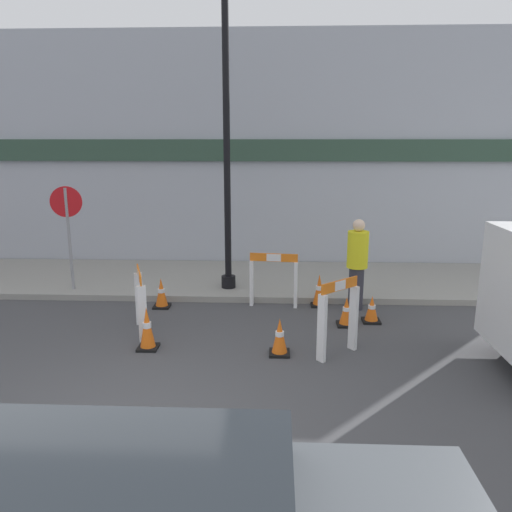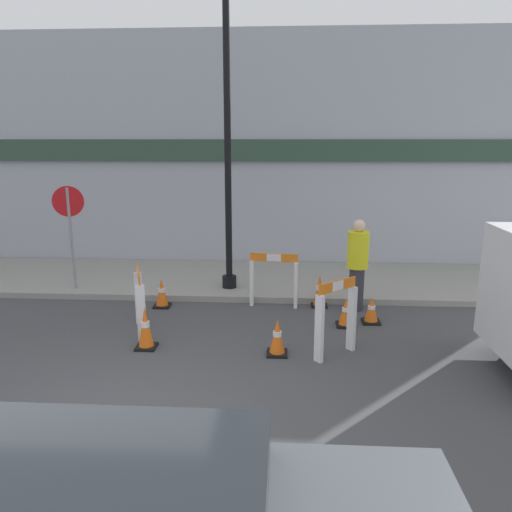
{
  "view_description": "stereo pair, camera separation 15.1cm",
  "coord_description": "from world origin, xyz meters",
  "views": [
    {
      "loc": [
        1.67,
        -4.56,
        3.07
      ],
      "look_at": [
        1.29,
        4.2,
        1.0
      ],
      "focal_mm": 35.0,
      "sensor_mm": 36.0,
      "label": 1
    },
    {
      "loc": [
        1.82,
        -4.55,
        3.07
      ],
      "look_at": [
        1.29,
        4.2,
        1.0
      ],
      "focal_mm": 35.0,
      "sensor_mm": 36.0,
      "label": 2
    }
  ],
  "objects": [
    {
      "name": "barricade_0",
      "position": [
        -0.5,
        2.95,
        0.57
      ],
      "size": [
        0.4,
        0.83,
        1.05
      ],
      "rotation": [
        0.0,
        0.0,
        5.04
      ],
      "color": "white",
      "rests_on": "ground_plane"
    },
    {
      "name": "sidewalk_slab",
      "position": [
        0.0,
        5.93,
        0.06
      ],
      "size": [
        18.0,
        2.87,
        0.12
      ],
      "color": "gray",
      "rests_on": "ground_plane"
    },
    {
      "name": "person_worker",
      "position": [
        3.12,
        4.25,
        0.89
      ],
      "size": [
        0.47,
        0.47,
        1.68
      ],
      "rotation": [
        0.0,
        0.0,
        -2.85
      ],
      "color": "#33333D",
      "rests_on": "ground_plane"
    },
    {
      "name": "traffic_cone_1",
      "position": [
        -0.46,
        4.19,
        0.27
      ],
      "size": [
        0.3,
        0.3,
        0.56
      ],
      "color": "black",
      "rests_on": "ground_plane"
    },
    {
      "name": "storefront_facade",
      "position": [
        0.0,
        7.44,
        2.75
      ],
      "size": [
        18.0,
        0.22,
        5.5
      ],
      "color": "#A3A8B2",
      "rests_on": "ground_plane"
    },
    {
      "name": "streetlamp_post",
      "position": [
        0.69,
        5.13,
        3.93
      ],
      "size": [
        0.44,
        0.44,
        6.01
      ],
      "color": "black",
      "rests_on": "sidewalk_slab"
    },
    {
      "name": "barricade_1",
      "position": [
        2.56,
        2.22,
        0.6
      ],
      "size": [
        0.63,
        0.58,
        1.13
      ],
      "rotation": [
        0.0,
        0.0,
        7.01
      ],
      "color": "white",
      "rests_on": "ground_plane"
    },
    {
      "name": "traffic_cone_4",
      "position": [
        1.72,
        2.2,
        0.27
      ],
      "size": [
        0.3,
        0.3,
        0.55
      ],
      "color": "black",
      "rests_on": "ground_plane"
    },
    {
      "name": "stop_sign",
      "position": [
        -2.42,
        4.89,
        1.5
      ],
      "size": [
        0.59,
        0.16,
        2.06
      ],
      "rotation": [
        0.0,
        0.0,
        3.38
      ],
      "color": "gray",
      "rests_on": "sidewalk_slab"
    },
    {
      "name": "traffic_cone_2",
      "position": [
        2.47,
        4.4,
        0.3
      ],
      "size": [
        0.3,
        0.3,
        0.61
      ],
      "color": "black",
      "rests_on": "ground_plane"
    },
    {
      "name": "traffic_cone_5",
      "position": [
        2.84,
        3.4,
        0.24
      ],
      "size": [
        0.3,
        0.3,
        0.5
      ],
      "color": "black",
      "rests_on": "ground_plane"
    },
    {
      "name": "traffic_cone_3",
      "position": [
        3.3,
        3.59,
        0.22
      ],
      "size": [
        0.3,
        0.3,
        0.47
      ],
      "color": "black",
      "rests_on": "ground_plane"
    },
    {
      "name": "traffic_cone_0",
      "position": [
        -0.25,
        2.32,
        0.32
      ],
      "size": [
        0.3,
        0.3,
        0.66
      ],
      "color": "black",
      "rests_on": "ground_plane"
    },
    {
      "name": "ground_plane",
      "position": [
        0.0,
        0.0,
        0.0
      ],
      "size": [
        60.0,
        60.0,
        0.0
      ],
      "primitive_type": "plane",
      "color": "#424244"
    },
    {
      "name": "barricade_2",
      "position": [
        1.61,
        4.35,
        0.55
      ],
      "size": [
        0.9,
        0.23,
        1.01
      ],
      "rotation": [
        0.0,
        0.0,
        9.32
      ],
      "color": "white",
      "rests_on": "ground_plane"
    }
  ]
}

